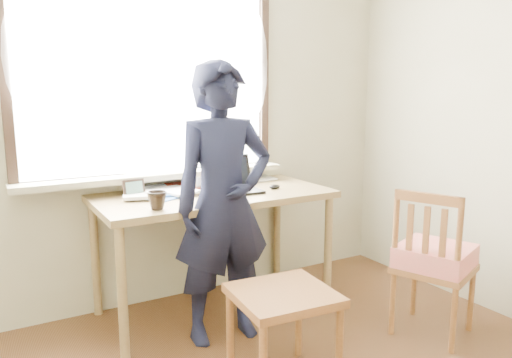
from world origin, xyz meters
TOP-DOWN VIEW (x-y plane):
  - room_shell at (-0.02, 0.20)m, footprint 3.52×4.02m
  - desk at (0.09, 1.63)m, footprint 1.55×0.78m
  - laptop at (0.21, 1.60)m, footprint 0.36×0.30m
  - mug_white at (0.03, 1.77)m, footprint 0.17×0.17m
  - mug_dark at (-0.39, 1.37)m, footprint 0.15×0.15m
  - mouse at (0.51, 1.53)m, footprint 0.08×0.06m
  - desk_clutter at (-0.35, 1.81)m, footprint 0.94×0.54m
  - book_a at (-0.36, 1.84)m, footprint 0.25×0.32m
  - book_b at (0.53, 1.91)m, footprint 0.19×0.25m
  - picture_frame at (-0.42, 1.73)m, footprint 0.14×0.03m
  - work_chair at (0.02, 0.67)m, footprint 0.53×0.51m
  - side_chair at (1.12, 0.65)m, footprint 0.54×0.55m
  - person at (-0.01, 1.27)m, footprint 0.64×0.44m

SIDE VIEW (x-z plane):
  - work_chair at x=0.02m, z-range 0.17..0.68m
  - side_chair at x=1.12m, z-range 0.02..0.95m
  - desk at x=0.09m, z-range 0.33..1.16m
  - book_b at x=0.53m, z-range 0.83..0.85m
  - person at x=-0.01m, z-range 0.00..1.68m
  - book_a at x=-0.36m, z-range 0.83..0.86m
  - mouse at x=0.51m, z-range 0.83..0.86m
  - desk_clutter at x=-0.35m, z-range 0.83..0.86m
  - mug_white at x=0.03m, z-range 0.83..0.93m
  - mug_dark at x=-0.39m, z-range 0.83..0.94m
  - picture_frame at x=-0.42m, z-range 0.83..0.94m
  - laptop at x=0.21m, z-range 0.77..1.00m
  - room_shell at x=-0.02m, z-range 0.33..2.94m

